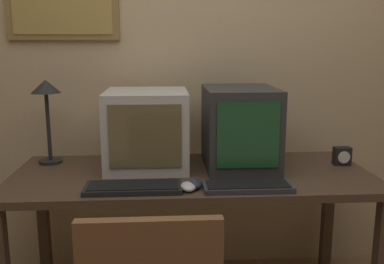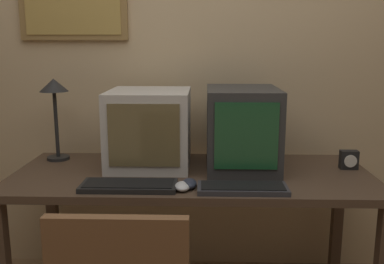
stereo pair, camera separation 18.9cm
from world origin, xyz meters
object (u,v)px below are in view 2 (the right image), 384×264
object	(u,v)px
monitor_right	(242,128)
keyboard_main	(129,185)
mouse_near_keyboard	(189,184)
desk_clock	(349,160)
monitor_left	(150,128)
mouse_far_corner	(183,186)
desk_lamp	(54,97)
keyboard_side	(243,188)

from	to	relation	value
monitor_right	keyboard_main	xyz separation A→B (m)	(-0.52, -0.34, -0.19)
mouse_near_keyboard	desk_clock	world-z (taller)	desk_clock
mouse_near_keyboard	desk_clock	size ratio (longest dim) A/B	1.10
monitor_left	mouse_far_corner	bearing A→B (deg)	-64.31
desk_clock	monitor_left	bearing A→B (deg)	177.47
mouse_far_corner	desk_clock	bearing A→B (deg)	22.82
desk_lamp	mouse_far_corner	bearing A→B (deg)	-34.50
monitor_left	keyboard_main	bearing A→B (deg)	-97.35
mouse_near_keyboard	desk_lamp	size ratio (longest dim) A/B	0.24
monitor_right	keyboard_side	distance (m)	0.41
keyboard_side	monitor_left	bearing A→B (deg)	138.66
keyboard_main	monitor_left	bearing A→B (deg)	82.65
monitor_right	desk_lamp	size ratio (longest dim) A/B	1.05
desk_clock	desk_lamp	world-z (taller)	desk_lamp
keyboard_main	mouse_near_keyboard	size ratio (longest dim) A/B	4.01
monitor_left	monitor_right	size ratio (longest dim) A/B	0.95
desk_clock	keyboard_main	bearing A→B (deg)	-162.81
monitor_right	keyboard_side	bearing A→B (deg)	-93.86
keyboard_side	desk_clock	size ratio (longest dim) A/B	4.09
keyboard_main	mouse_far_corner	size ratio (longest dim) A/B	4.16
monitor_left	mouse_far_corner	xyz separation A→B (m)	(0.19, -0.39, -0.18)
desk_lamp	mouse_near_keyboard	bearing A→B (deg)	-31.80
keyboard_side	desk_lamp	world-z (taller)	desk_lamp
mouse_far_corner	desk_clock	world-z (taller)	desk_clock
keyboard_side	mouse_far_corner	world-z (taller)	mouse_far_corner
monitor_right	keyboard_side	xyz separation A→B (m)	(-0.02, -0.36, -0.19)
keyboard_main	desk_lamp	size ratio (longest dim) A/B	0.95
keyboard_main	mouse_near_keyboard	bearing A→B (deg)	2.52
desk_clock	desk_lamp	distance (m)	1.56
mouse_near_keyboard	desk_lamp	bearing A→B (deg)	148.20
monitor_left	desk_clock	world-z (taller)	monitor_left
keyboard_side	desk_lamp	xyz separation A→B (m)	(-0.96, 0.49, 0.33)
monitor_left	desk_lamp	world-z (taller)	desk_lamp
mouse_near_keyboard	keyboard_side	bearing A→B (deg)	-7.95
desk_clock	desk_lamp	bearing A→B (deg)	174.81
mouse_far_corner	desk_lamp	distance (m)	0.91
desk_clock	mouse_near_keyboard	bearing A→B (deg)	-158.33
monitor_left	desk_lamp	size ratio (longest dim) A/B	1.00
desk_lamp	keyboard_side	bearing A→B (deg)	-26.80
monitor_right	keyboard_main	world-z (taller)	monitor_right
monitor_left	desk_lamp	xyz separation A→B (m)	(-0.52, 0.09, 0.15)
mouse_near_keyboard	desk_lamp	distance (m)	0.92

